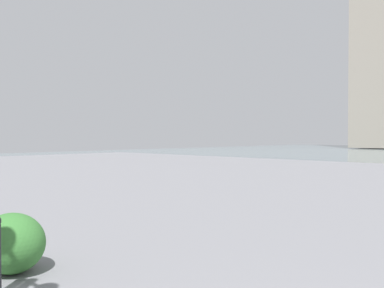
# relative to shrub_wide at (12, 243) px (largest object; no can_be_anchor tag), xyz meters

# --- Properties ---
(shrub_wide) EXTENTS (0.89, 0.80, 0.75)m
(shrub_wide) POSITION_rel_shrub_wide_xyz_m (0.00, 0.00, 0.00)
(shrub_wide) COLOR #387533
(shrub_wide) RESTS_ON ground
(shrub_tall) EXTENTS (0.86, 0.78, 0.73)m
(shrub_tall) POSITION_rel_shrub_wide_xyz_m (0.04, -0.03, -0.01)
(shrub_tall) COLOR #477F38
(shrub_tall) RESTS_ON ground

